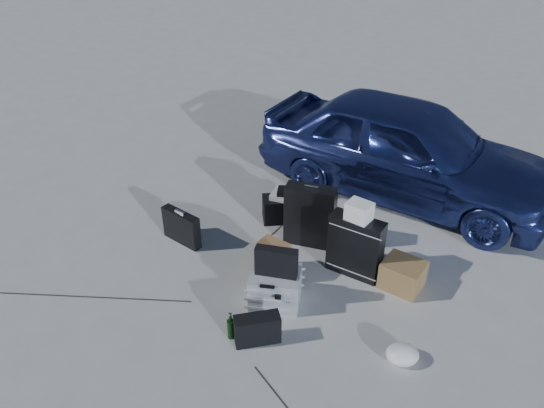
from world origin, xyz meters
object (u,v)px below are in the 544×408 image
at_px(briefcase, 181,227).
at_px(green_bottle, 231,326).
at_px(suitcase_left, 310,216).
at_px(car, 407,149).
at_px(duffel_bag, 288,208).
at_px(pelican_case, 275,287).
at_px(suitcase_right, 355,246).
at_px(cardboard_box, 403,275).

relative_size(briefcase, green_bottle, 1.84).
distance_m(briefcase, suitcase_left, 1.45).
bearing_deg(car, duffel_bag, 145.58).
relative_size(pelican_case, green_bottle, 1.74).
bearing_deg(suitcase_left, pelican_case, -93.74).
xyz_separation_m(briefcase, suitcase_right, (1.95, 0.19, 0.14)).
distance_m(duffel_bag, cardboard_box, 1.67).
xyz_separation_m(briefcase, suitcase_left, (1.35, 0.52, 0.17)).
bearing_deg(car, pelican_case, 173.92).
distance_m(cardboard_box, green_bottle, 1.83).
bearing_deg(cardboard_box, car, 100.39).
height_order(pelican_case, green_bottle, pelican_case).
distance_m(briefcase, suitcase_right, 1.96).
bearing_deg(briefcase, duffel_bag, 59.05).
bearing_deg(suitcase_right, pelican_case, -119.45).
height_order(pelican_case, duffel_bag, pelican_case).
bearing_deg(green_bottle, briefcase, 135.65).
bearing_deg(duffel_bag, briefcase, -165.27).
bearing_deg(suitcase_left, car, 59.16).
height_order(cardboard_box, green_bottle, cardboard_box).
bearing_deg(suitcase_right, suitcase_left, 161.46).
distance_m(car, green_bottle, 3.34).
bearing_deg(car, suitcase_left, 163.59).
bearing_deg(duffel_bag, car, 17.30).
height_order(car, cardboard_box, car).
height_order(briefcase, cardboard_box, briefcase).
bearing_deg(pelican_case, green_bottle, -121.54).
xyz_separation_m(cardboard_box, green_bottle, (-1.31, -1.28, -0.01)).
relative_size(car, suitcase_left, 5.17).
distance_m(briefcase, green_bottle, 1.61).
height_order(briefcase, suitcase_left, suitcase_left).
height_order(car, suitcase_left, car).
bearing_deg(duffel_bag, suitcase_left, -70.50).
xyz_separation_m(duffel_bag, cardboard_box, (1.50, -0.73, -0.01)).
bearing_deg(green_bottle, car, 72.89).
height_order(car, green_bottle, car).
height_order(briefcase, duffel_bag, briefcase).
distance_m(pelican_case, green_bottle, 0.62).
distance_m(suitcase_right, cardboard_box, 0.55).
relative_size(car, duffel_bag, 6.10).
distance_m(suitcase_left, duffel_bag, 0.56).
bearing_deg(suitcase_left, briefcase, -162.63).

